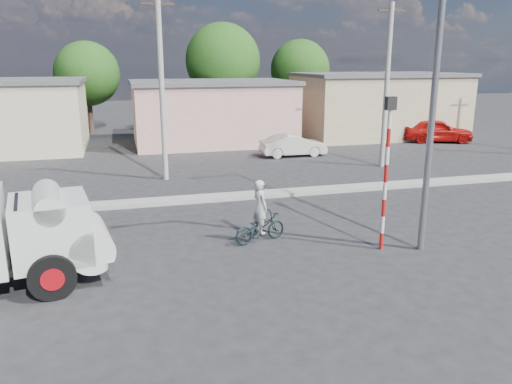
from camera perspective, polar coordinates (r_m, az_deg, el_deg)
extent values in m
plane|color=#262629|center=(12.48, 4.33, -10.35)|extent=(120.00, 120.00, 0.00)
cube|color=#99968E|center=(19.72, -3.39, -0.55)|extent=(40.00, 0.80, 0.16)
cylinder|color=black|center=(12.38, -22.27, -8.98)|extent=(1.10, 0.47, 1.07)
cylinder|color=red|center=(12.38, -22.27, -8.98)|extent=(0.57, 0.43, 0.52)
cylinder|color=black|center=(14.28, -22.63, -5.85)|extent=(1.10, 0.47, 1.07)
cylinder|color=red|center=(14.28, -22.63, -5.85)|extent=(0.57, 0.43, 0.52)
cube|color=silver|center=(13.06, -22.39, -3.89)|extent=(2.04, 2.24, 1.51)
cylinder|color=silver|center=(13.23, -18.63, -5.30)|extent=(1.37, 2.13, 1.07)
cylinder|color=silver|center=(12.87, -22.69, -1.02)|extent=(0.98, 2.07, 0.68)
cube|color=silver|center=(13.40, -16.84, -6.68)|extent=(0.46, 2.08, 0.27)
cube|color=black|center=(12.94, -25.58, -2.37)|extent=(0.33, 1.64, 0.68)
imported|color=black|center=(14.96, 0.45, -4.10)|extent=(1.80, 1.07, 0.90)
imported|color=silver|center=(14.85, 0.45, -2.78)|extent=(0.54, 0.68, 1.62)
imported|color=beige|center=(28.54, 4.26, 5.34)|extent=(3.75, 1.33, 1.23)
imported|color=#AC0E0A|center=(35.56, 20.00, 6.62)|extent=(4.85, 3.20, 1.53)
cylinder|color=red|center=(14.90, 14.14, -5.45)|extent=(0.11, 0.11, 0.50)
cylinder|color=white|center=(14.74, 14.26, -3.63)|extent=(0.11, 0.11, 0.50)
cylinder|color=red|center=(14.59, 14.38, -1.76)|extent=(0.11, 0.11, 0.50)
cylinder|color=white|center=(14.46, 14.51, 0.14)|extent=(0.11, 0.11, 0.50)
cylinder|color=red|center=(14.35, 14.64, 2.07)|extent=(0.11, 0.11, 0.50)
cylinder|color=white|center=(14.25, 14.77, 4.03)|extent=(0.11, 0.11, 0.50)
cylinder|color=red|center=(14.17, 14.90, 6.02)|extent=(0.11, 0.11, 0.50)
cylinder|color=white|center=(14.10, 15.03, 8.02)|extent=(0.11, 0.11, 0.50)
cube|color=black|center=(14.06, 15.15, 9.76)|extent=(0.28, 0.18, 0.36)
cylinder|color=slate|center=(14.38, 19.71, 10.79)|extent=(0.18, 0.18, 9.00)
cube|color=#D29B90|center=(33.32, -5.05, 8.91)|extent=(10.00, 7.00, 3.80)
cube|color=#59595B|center=(33.17, -5.13, 12.39)|extent=(10.30, 7.30, 0.24)
cube|color=tan|center=(37.32, 13.64, 9.50)|extent=(11.00, 7.00, 4.20)
cube|color=#59595B|center=(37.20, 13.86, 12.90)|extent=(11.30, 7.30, 0.24)
cylinder|color=#38281E|center=(39.84, -18.44, 8.95)|extent=(0.36, 0.36, 3.47)
sphere|color=#386C20|center=(39.69, -18.76, 12.68)|extent=(4.71, 4.71, 4.71)
cylinder|color=#38281E|center=(39.54, -3.74, 10.15)|extent=(0.36, 0.36, 4.20)
sphere|color=#386C20|center=(39.41, -3.82, 14.72)|extent=(5.70, 5.70, 5.70)
cylinder|color=#38281E|center=(43.39, 4.96, 10.17)|extent=(0.36, 0.36, 3.64)
sphere|color=#386C20|center=(43.26, 5.05, 13.78)|extent=(4.94, 4.94, 4.94)
cylinder|color=#99968E|center=(22.74, -10.71, 11.30)|extent=(0.24, 0.24, 8.00)
cube|color=#38281E|center=(22.81, -11.17, 20.35)|extent=(1.40, 0.08, 0.08)
cylinder|color=#99968E|center=(26.05, 14.69, 11.50)|extent=(0.24, 0.24, 8.00)
cube|color=#38281E|center=(26.11, 15.24, 19.39)|extent=(1.40, 0.08, 0.08)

